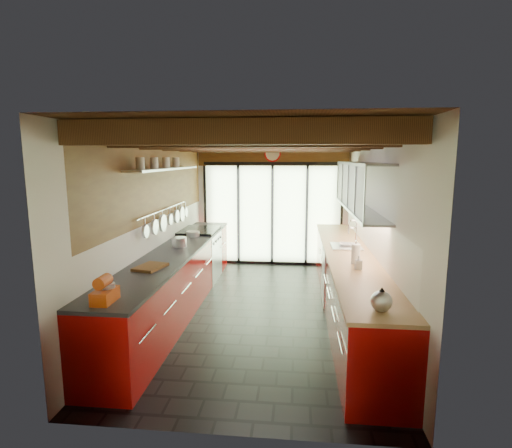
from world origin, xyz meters
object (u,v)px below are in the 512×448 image
Objects in this scene: stand_mixer at (105,291)px; soap_bottle at (359,262)px; paper_towel at (356,254)px; bowl at (346,245)px; kettle at (381,300)px.

stand_mixer is 1.71× the size of soap_bottle.
paper_towel reaches higher than bowl.
bowl is (0.00, 1.04, -0.10)m from paper_towel.
kettle is 1.53× the size of soap_bottle.
kettle is 0.86× the size of paper_towel.
kettle is 1.34m from soap_bottle.
kettle is at bearing -90.00° from soap_bottle.
soap_bottle is at bearing 90.00° from kettle.
stand_mixer is 3.02m from paper_towel.
paper_towel is 1.04m from bowl.
stand_mixer reaches higher than bowl.
bowl is at bearing 90.00° from paper_towel.
bowl is at bearing 90.00° from soap_bottle.
stand_mixer is at bearing -133.55° from bowl.
soap_bottle is 0.85× the size of bowl.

